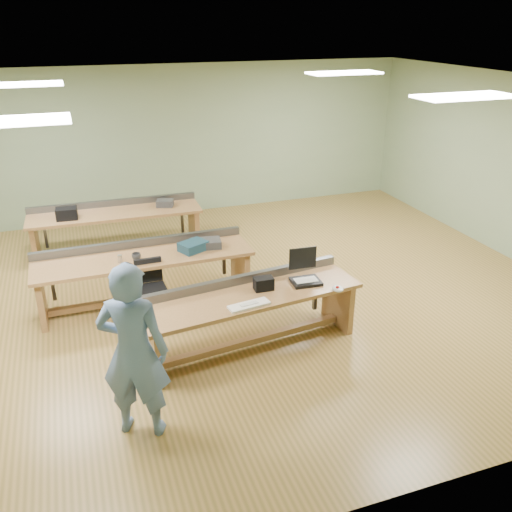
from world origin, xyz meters
name	(u,v)px	position (x,y,z in m)	size (l,w,h in m)	color
floor	(228,297)	(0.00, 0.00, 0.00)	(10.00, 10.00, 0.00)	olive
ceiling	(223,88)	(0.00, 0.00, 3.00)	(10.00, 10.00, 0.00)	silver
wall_back	(170,142)	(0.00, 4.00, 1.50)	(10.00, 0.04, 3.00)	gray
wall_front	(379,360)	(0.00, -4.00, 1.50)	(10.00, 0.04, 3.00)	gray
fluor_panels	(223,90)	(0.00, 0.00, 2.97)	(6.20, 3.50, 0.03)	white
workbench_front	(250,307)	(-0.11, -1.34, 0.55)	(2.83, 1.07, 0.86)	#A97447
workbench_mid	(145,267)	(-1.16, 0.25, 0.56)	(3.04, 0.84, 0.86)	#A97447
workbench_back	(116,222)	(-1.34, 2.29, 0.56)	(2.93, 0.85, 0.86)	#A97447
person	(134,352)	(-1.63, -2.41, 0.93)	(0.68, 0.44, 1.85)	slate
laptop_base	(306,282)	(0.64, -1.31, 0.77)	(0.36, 0.29, 0.04)	black
laptop_screen	(303,258)	(0.65, -1.17, 1.03)	(0.36, 0.02, 0.28)	black
keyboard	(249,305)	(-0.22, -1.64, 0.76)	(0.49, 0.16, 0.03)	white
trackball_mouse	(338,289)	(0.92, -1.65, 0.78)	(0.13, 0.16, 0.07)	white
camera_bag	(264,284)	(0.08, -1.30, 0.83)	(0.24, 0.15, 0.16)	black
task_chair	(152,297)	(-1.14, -0.20, 0.30)	(0.45, 0.45, 0.82)	black
parts_bin_teal	(193,246)	(-0.46, 0.17, 0.82)	(0.37, 0.28, 0.13)	#153445
parts_bin_grey	(206,244)	(-0.25, 0.22, 0.81)	(0.42, 0.27, 0.12)	#313133
mug	(136,257)	(-1.27, 0.11, 0.80)	(0.12, 0.12, 0.10)	#313133
drinks_can	(120,259)	(-1.50, 0.09, 0.81)	(0.06, 0.06, 0.11)	silver
storage_box_back	(67,214)	(-2.12, 2.14, 0.85)	(0.33, 0.24, 0.19)	black
tray_back	(165,203)	(-0.47, 2.26, 0.81)	(0.29, 0.21, 0.12)	#313133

